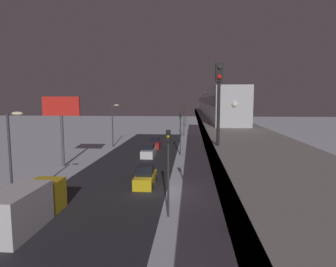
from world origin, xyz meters
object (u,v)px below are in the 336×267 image
object	(u,v)px
rail_signal	(219,90)
commercial_billboard	(61,113)
traffic_light_mid	(180,128)
traffic_light_far	(184,118)
sedan_yellow	(145,177)
traffic_light_near	(168,161)
sedan_red	(155,143)
box_truck	(26,206)
sedan_white_2	(149,151)
subway_train	(211,102)
traffic_light_distant	(186,113)

from	to	relation	value
rail_signal	commercial_billboard	xyz separation A→B (m)	(17.60, -21.36, -2.21)
traffic_light_mid	rail_signal	bearing A→B (deg)	95.53
rail_signal	traffic_light_far	size ratio (longest dim) A/B	0.62
sedan_yellow	traffic_light_near	distance (m)	8.97
sedan_red	box_truck	distance (m)	33.15
rail_signal	sedan_white_2	world-z (taller)	rail_signal
subway_train	sedan_white_2	world-z (taller)	subway_train
subway_train	sedan_yellow	bearing A→B (deg)	70.74
sedan_white_2	traffic_light_distant	distance (m)	49.84
box_truck	commercial_billboard	size ratio (longest dim) A/B	0.83
box_truck	traffic_light_mid	distance (m)	28.07
subway_train	sedan_yellow	size ratio (longest dim) A/B	12.32
subway_train	commercial_billboard	world-z (taller)	subway_train
sedan_yellow	box_truck	xyz separation A→B (m)	(6.60, 10.04, 0.56)
box_truck	traffic_light_near	xyz separation A→B (m)	(-9.50, -2.26, 2.85)
sedan_white_2	traffic_light_near	bearing A→B (deg)	-78.19
commercial_billboard	sedan_red	bearing A→B (deg)	-122.92
traffic_light_mid	box_truck	bearing A→B (deg)	70.11
sedan_yellow	traffic_light_far	world-z (taller)	traffic_light_far
sedan_yellow	sedan_red	world-z (taller)	same
rail_signal	traffic_light_far	distance (m)	54.51
subway_train	rail_signal	xyz separation A→B (m)	(2.07, 36.60, 0.95)
traffic_light_distant	sedan_white_2	bearing A→B (deg)	84.58
sedan_yellow	box_truck	size ratio (longest dim) A/B	0.61
traffic_light_mid	traffic_light_far	xyz separation A→B (m)	(0.00, -24.00, 0.00)
commercial_billboard	traffic_light_distant	bearing A→B (deg)	-104.47
traffic_light_distant	box_truck	bearing A→B (deg)	82.71
rail_signal	sedan_white_2	xyz separation A→B (m)	(7.63, -28.71, -8.25)
rail_signal	box_truck	world-z (taller)	rail_signal
traffic_light_distant	subway_train	bearing A→B (deg)	96.84
subway_train	traffic_light_mid	bearing A→B (deg)	51.91
traffic_light_near	commercial_billboard	distance (m)	21.24
sedan_red	commercial_billboard	xyz separation A→B (m)	(9.97, 15.40, 6.03)
rail_signal	sedan_white_2	size ratio (longest dim) A/B	0.85
subway_train	traffic_light_distant	xyz separation A→B (m)	(4.99, -41.62, -3.90)
sedan_yellow	sedan_red	bearing A→B (deg)	94.52
subway_train	traffic_light_mid	world-z (taller)	subway_train
traffic_light_mid	traffic_light_distant	bearing A→B (deg)	-90.00
traffic_light_mid	sedan_red	bearing A→B (deg)	-54.29
sedan_red	traffic_light_distant	world-z (taller)	traffic_light_distant
traffic_light_far	traffic_light_distant	distance (m)	24.00
traffic_light_far	traffic_light_distant	size ratio (longest dim) A/B	1.00
subway_train	traffic_light_distant	bearing A→B (deg)	-83.16
sedan_white_2	traffic_light_far	bearing A→B (deg)	79.56
sedan_red	traffic_light_distant	size ratio (longest dim) A/B	0.71
sedan_red	sedan_white_2	xyz separation A→B (m)	(0.00, 8.05, 0.00)
traffic_light_near	traffic_light_distant	world-z (taller)	same
sedan_yellow	commercial_billboard	bearing A→B (deg)	148.00
sedan_white_2	traffic_light_mid	world-z (taller)	traffic_light_mid
traffic_light_distant	commercial_billboard	xyz separation A→B (m)	(14.67, 56.86, 2.63)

